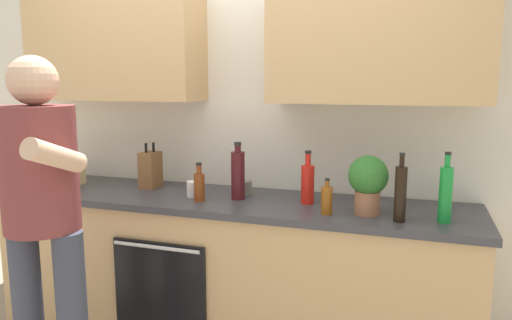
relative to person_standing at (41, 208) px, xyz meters
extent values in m
cube|color=silver|center=(0.57, 1.18, 0.25)|extent=(4.00, 0.06, 2.50)
cube|color=tan|center=(-0.25, 0.99, 0.78)|extent=(1.16, 0.32, 0.65)
cube|color=tan|center=(1.39, 0.99, 0.78)|extent=(1.16, 0.32, 0.65)
cube|color=tan|center=(0.57, 0.82, -0.57)|extent=(2.80, 0.60, 0.86)
cube|color=#38383D|center=(0.57, 0.82, -0.12)|extent=(2.84, 0.64, 0.04)
cube|color=black|center=(0.30, 0.51, -0.55)|extent=(0.56, 0.02, 0.50)
cylinder|color=silver|center=(0.30, 0.48, -0.32)|extent=(0.52, 0.02, 0.02)
cylinder|color=#383D4C|center=(-0.13, 0.01, -0.55)|extent=(0.14, 0.14, 0.89)
cylinder|color=brown|center=(0.00, 0.01, 0.18)|extent=(0.34, 0.34, 0.57)
sphere|color=#D8AD8C|center=(0.00, 0.01, 0.58)|extent=(0.22, 0.22, 0.22)
cylinder|color=#D8AD8C|center=(0.20, -0.11, 0.27)|extent=(0.09, 0.31, 0.19)
cylinder|color=#8C4C14|center=(1.20, 0.66, -0.03)|extent=(0.06, 0.06, 0.14)
cylinder|color=#8C4C14|center=(1.20, 0.66, 0.06)|extent=(0.02, 0.02, 0.03)
cylinder|color=black|center=(1.20, 0.66, 0.08)|extent=(0.02, 0.02, 0.01)
cylinder|color=brown|center=(0.47, 0.70, -0.02)|extent=(0.06, 0.06, 0.16)
cylinder|color=brown|center=(0.47, 0.70, 0.08)|extent=(0.03, 0.03, 0.05)
cylinder|color=black|center=(0.47, 0.70, 0.11)|extent=(0.03, 0.03, 0.01)
cylinder|color=black|center=(1.56, 0.64, 0.04)|extent=(0.06, 0.06, 0.27)
cylinder|color=black|center=(1.56, 0.64, 0.20)|extent=(0.02, 0.02, 0.05)
cylinder|color=black|center=(1.56, 0.64, 0.23)|extent=(0.03, 0.03, 0.01)
cylinder|color=red|center=(1.06, 0.84, 0.01)|extent=(0.07, 0.07, 0.21)
cylinder|color=red|center=(1.06, 0.84, 0.15)|extent=(0.03, 0.03, 0.07)
cylinder|color=black|center=(1.06, 0.84, 0.19)|extent=(0.03, 0.03, 0.02)
cylinder|color=#198C33|center=(1.76, 0.69, 0.04)|extent=(0.06, 0.06, 0.27)
cylinder|color=#198C33|center=(1.76, 0.69, 0.20)|extent=(0.03, 0.03, 0.06)
cylinder|color=black|center=(1.76, 0.69, 0.24)|extent=(0.03, 0.03, 0.01)
cylinder|color=#471419|center=(0.65, 0.82, 0.04)|extent=(0.08, 0.08, 0.27)
cylinder|color=#471419|center=(0.65, 0.82, 0.19)|extent=(0.04, 0.04, 0.04)
cylinder|color=black|center=(0.65, 0.82, 0.22)|extent=(0.04, 0.04, 0.02)
cylinder|color=white|center=(0.39, 0.79, -0.05)|extent=(0.08, 0.08, 0.09)
cylinder|color=slate|center=(0.66, 0.94, -0.06)|extent=(0.07, 0.07, 0.08)
cube|color=brown|center=(0.02, 0.93, 0.02)|extent=(0.10, 0.14, 0.23)
cylinder|color=black|center=(0.00, 0.91, 0.16)|extent=(0.02, 0.02, 0.06)
cylinder|color=black|center=(0.03, 0.95, 0.16)|extent=(0.02, 0.02, 0.06)
cylinder|color=#9E6647|center=(1.39, 0.72, -0.04)|extent=(0.13, 0.13, 0.12)
sphere|color=#2D6B28|center=(1.39, 0.72, 0.10)|extent=(0.20, 0.20, 0.20)
cube|color=tan|center=(-0.58, 0.80, -0.01)|extent=(0.26, 0.21, 0.17)
camera|label=1|loc=(1.62, -1.72, 0.57)|focal=33.91mm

